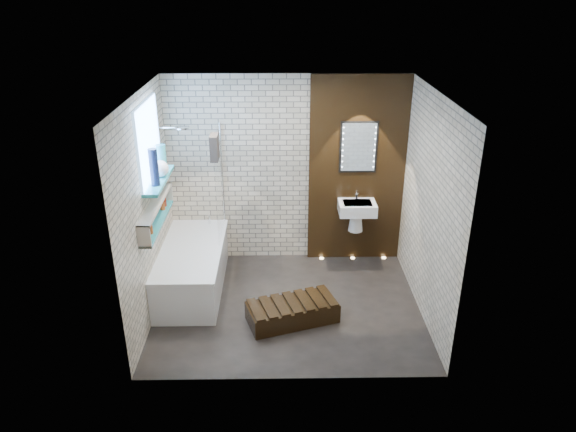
{
  "coord_description": "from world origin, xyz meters",
  "views": [
    {
      "loc": [
        -0.09,
        -5.55,
        3.73
      ],
      "look_at": [
        0.0,
        0.15,
        1.15
      ],
      "focal_mm": 33.35,
      "sensor_mm": 36.0,
      "label": 1
    }
  ],
  "objects_px": {
    "bath_screen": "(219,184)",
    "washbasin": "(357,212)",
    "walnut_step": "(292,312)",
    "led_mirror": "(359,147)",
    "bathtub": "(192,268)"
  },
  "relations": [
    {
      "from": "led_mirror",
      "to": "bathtub",
      "type": "bearing_deg",
      "value": -160.22
    },
    {
      "from": "bathtub",
      "to": "bath_screen",
      "type": "xyz_separation_m",
      "value": [
        0.35,
        0.44,
        0.99
      ]
    },
    {
      "from": "led_mirror",
      "to": "walnut_step",
      "type": "height_order",
      "value": "led_mirror"
    },
    {
      "from": "bath_screen",
      "to": "bathtub",
      "type": "bearing_deg",
      "value": -128.9
    },
    {
      "from": "washbasin",
      "to": "led_mirror",
      "type": "height_order",
      "value": "led_mirror"
    },
    {
      "from": "bath_screen",
      "to": "walnut_step",
      "type": "height_order",
      "value": "bath_screen"
    },
    {
      "from": "washbasin",
      "to": "led_mirror",
      "type": "xyz_separation_m",
      "value": [
        0.0,
        0.16,
        0.86
      ]
    },
    {
      "from": "led_mirror",
      "to": "walnut_step",
      "type": "distance_m",
      "value": 2.35
    },
    {
      "from": "washbasin",
      "to": "walnut_step",
      "type": "distance_m",
      "value": 1.78
    },
    {
      "from": "washbasin",
      "to": "walnut_step",
      "type": "xyz_separation_m",
      "value": [
        -0.91,
        -1.37,
        -0.67
      ]
    },
    {
      "from": "bath_screen",
      "to": "washbasin",
      "type": "xyz_separation_m",
      "value": [
        1.82,
        0.18,
        -0.49
      ]
    },
    {
      "from": "bath_screen",
      "to": "led_mirror",
      "type": "relative_size",
      "value": 2.0
    },
    {
      "from": "bathtub",
      "to": "led_mirror",
      "type": "bearing_deg",
      "value": 19.78
    },
    {
      "from": "led_mirror",
      "to": "walnut_step",
      "type": "relative_size",
      "value": 0.68
    },
    {
      "from": "bathtub",
      "to": "washbasin",
      "type": "height_order",
      "value": "washbasin"
    }
  ]
}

